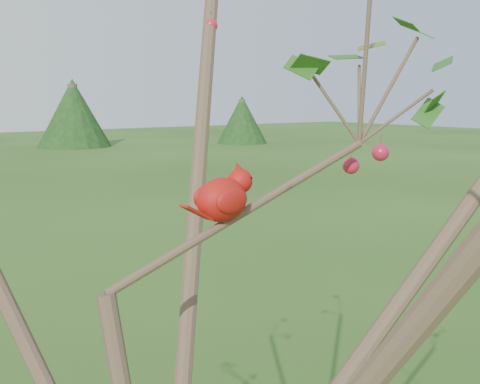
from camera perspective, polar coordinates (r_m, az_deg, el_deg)
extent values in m
sphere|color=#B41930|center=(1.44, 10.48, 2.47)|extent=(0.04, 0.04, 0.04)
sphere|color=#B41930|center=(1.43, 13.18, 3.66)|extent=(0.04, 0.04, 0.04)
sphere|color=#B41930|center=(1.80, -2.79, 15.49)|extent=(0.04, 0.04, 0.04)
ellipsoid|color=red|center=(1.19, -1.74, -0.73)|extent=(0.12, 0.10, 0.09)
sphere|color=red|center=(1.22, -0.01, 1.05)|extent=(0.06, 0.06, 0.05)
cone|color=red|center=(1.21, -0.15, 2.23)|extent=(0.04, 0.03, 0.04)
cone|color=#D85914|center=(1.24, 0.86, 1.04)|extent=(0.02, 0.02, 0.02)
ellipsoid|color=black|center=(1.23, 0.57, 0.97)|extent=(0.02, 0.03, 0.02)
cube|color=red|center=(1.15, -4.12, -1.95)|extent=(0.07, 0.03, 0.04)
ellipsoid|color=red|center=(1.22, -2.97, -0.44)|extent=(0.08, 0.03, 0.05)
ellipsoid|color=red|center=(1.16, -0.77, -0.84)|extent=(0.08, 0.03, 0.05)
cylinder|color=#463225|center=(29.00, -15.50, 7.00)|extent=(0.43, 0.43, 2.88)
cone|color=black|center=(28.99, -15.51, 7.23)|extent=(3.36, 3.36, 3.12)
cylinder|color=#463225|center=(30.18, 0.19, 6.72)|extent=(0.33, 0.33, 2.18)
cone|color=black|center=(30.17, 0.19, 6.89)|extent=(2.54, 2.54, 2.36)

